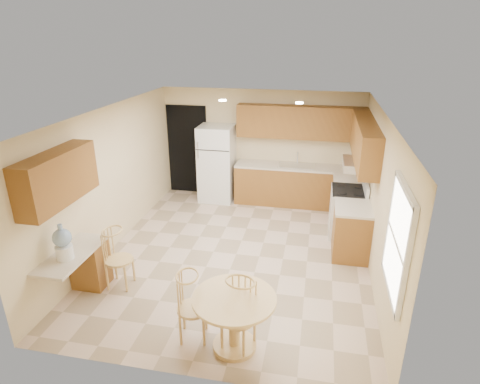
% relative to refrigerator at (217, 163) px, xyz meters
% --- Properties ---
extents(floor, '(5.50, 5.50, 0.00)m').
position_rel_refrigerator_xyz_m(floor, '(0.95, -2.40, -0.87)').
color(floor, '#CAAC92').
rests_on(floor, ground).
extents(ceiling, '(4.50, 5.50, 0.02)m').
position_rel_refrigerator_xyz_m(ceiling, '(0.95, -2.40, 1.63)').
color(ceiling, white).
rests_on(ceiling, wall_back).
extents(wall_back, '(4.50, 0.02, 2.50)m').
position_rel_refrigerator_xyz_m(wall_back, '(0.95, 0.35, 0.38)').
color(wall_back, beige).
rests_on(wall_back, floor).
extents(wall_front, '(4.50, 0.02, 2.50)m').
position_rel_refrigerator_xyz_m(wall_front, '(0.95, -5.15, 0.38)').
color(wall_front, beige).
rests_on(wall_front, floor).
extents(wall_left, '(0.02, 5.50, 2.50)m').
position_rel_refrigerator_xyz_m(wall_left, '(-1.30, -2.40, 0.38)').
color(wall_left, beige).
rests_on(wall_left, floor).
extents(wall_right, '(0.02, 5.50, 2.50)m').
position_rel_refrigerator_xyz_m(wall_right, '(3.20, -2.40, 0.38)').
color(wall_right, beige).
rests_on(wall_right, floor).
extents(doorway, '(0.90, 0.02, 2.10)m').
position_rel_refrigerator_xyz_m(doorway, '(-0.80, 0.34, 0.18)').
color(doorway, black).
rests_on(doorway, floor).
extents(base_cab_back, '(2.75, 0.60, 0.87)m').
position_rel_refrigerator_xyz_m(base_cab_back, '(1.83, 0.05, -0.43)').
color(base_cab_back, brown).
rests_on(base_cab_back, floor).
extents(counter_back, '(2.75, 0.63, 0.04)m').
position_rel_refrigerator_xyz_m(counter_back, '(1.83, 0.05, 0.02)').
color(counter_back, beige).
rests_on(counter_back, base_cab_back).
extents(base_cab_right_a, '(0.60, 0.59, 0.87)m').
position_rel_refrigerator_xyz_m(base_cab_right_a, '(2.90, -0.54, -0.43)').
color(base_cab_right_a, brown).
rests_on(base_cab_right_a, floor).
extents(counter_right_a, '(0.63, 0.59, 0.04)m').
position_rel_refrigerator_xyz_m(counter_right_a, '(2.90, -0.54, 0.02)').
color(counter_right_a, beige).
rests_on(counter_right_a, base_cab_right_a).
extents(base_cab_right_b, '(0.60, 0.80, 0.87)m').
position_rel_refrigerator_xyz_m(base_cab_right_b, '(2.90, -2.00, -0.43)').
color(base_cab_right_b, brown).
rests_on(base_cab_right_b, floor).
extents(counter_right_b, '(0.63, 0.80, 0.04)m').
position_rel_refrigerator_xyz_m(counter_right_b, '(2.90, -2.00, 0.02)').
color(counter_right_b, beige).
rests_on(counter_right_b, base_cab_right_b).
extents(upper_cab_back, '(2.75, 0.33, 0.70)m').
position_rel_refrigerator_xyz_m(upper_cab_back, '(1.83, 0.19, 0.98)').
color(upper_cab_back, brown).
rests_on(upper_cab_back, wall_back).
extents(upper_cab_right, '(0.33, 2.42, 0.70)m').
position_rel_refrigerator_xyz_m(upper_cab_right, '(3.04, -1.19, 0.98)').
color(upper_cab_right, brown).
rests_on(upper_cab_right, wall_right).
extents(upper_cab_left, '(0.33, 1.40, 0.70)m').
position_rel_refrigerator_xyz_m(upper_cab_left, '(-1.13, -4.00, 0.98)').
color(upper_cab_left, brown).
rests_on(upper_cab_left, wall_left).
extents(sink, '(0.78, 0.44, 0.01)m').
position_rel_refrigerator_xyz_m(sink, '(1.80, 0.05, 0.05)').
color(sink, silver).
rests_on(sink, counter_back).
extents(range_hood, '(0.50, 0.76, 0.14)m').
position_rel_refrigerator_xyz_m(range_hood, '(2.95, -1.22, 0.55)').
color(range_hood, silver).
rests_on(range_hood, upper_cab_right).
extents(desk_pedestal, '(0.48, 0.42, 0.72)m').
position_rel_refrigerator_xyz_m(desk_pedestal, '(-1.05, -3.72, -0.51)').
color(desk_pedestal, brown).
rests_on(desk_pedestal, floor).
extents(desk_top, '(0.50, 1.20, 0.04)m').
position_rel_refrigerator_xyz_m(desk_top, '(-1.05, -4.10, -0.12)').
color(desk_top, beige).
rests_on(desk_top, desk_pedestal).
extents(window, '(0.06, 1.12, 1.30)m').
position_rel_refrigerator_xyz_m(window, '(3.18, -4.25, 0.63)').
color(window, white).
rests_on(window, wall_right).
extents(can_light_a, '(0.14, 0.14, 0.02)m').
position_rel_refrigerator_xyz_m(can_light_a, '(0.45, -1.20, 1.62)').
color(can_light_a, white).
rests_on(can_light_a, ceiling).
extents(can_light_b, '(0.14, 0.14, 0.02)m').
position_rel_refrigerator_xyz_m(can_light_b, '(1.85, -1.20, 1.62)').
color(can_light_b, white).
rests_on(can_light_b, ceiling).
extents(refrigerator, '(0.76, 0.74, 1.73)m').
position_rel_refrigerator_xyz_m(refrigerator, '(0.00, 0.00, 0.00)').
color(refrigerator, white).
rests_on(refrigerator, floor).
extents(stove, '(0.65, 0.76, 1.09)m').
position_rel_refrigerator_xyz_m(stove, '(2.88, -1.22, -0.40)').
color(stove, white).
rests_on(stove, floor).
extents(dining_table, '(1.01, 1.01, 0.75)m').
position_rel_refrigerator_xyz_m(dining_table, '(1.39, -4.60, -0.38)').
color(dining_table, '#E2B971').
rests_on(dining_table, floor).
extents(chair_table_a, '(0.41, 0.53, 0.92)m').
position_rel_refrigerator_xyz_m(chair_table_a, '(0.84, -4.61, -0.31)').
color(chair_table_a, '#E2B971').
rests_on(chair_table_a, floor).
extents(chair_table_b, '(0.42, 0.44, 0.94)m').
position_rel_refrigerator_xyz_m(chair_table_b, '(1.44, -4.69, -0.29)').
color(chair_table_b, '#E2B971').
rests_on(chair_table_b, floor).
extents(chair_desk, '(0.41, 0.53, 0.94)m').
position_rel_refrigerator_xyz_m(chair_desk, '(-0.60, -3.74, -0.29)').
color(chair_desk, '#E2B971').
rests_on(chair_desk, floor).
extents(water_crock, '(0.25, 0.25, 0.52)m').
position_rel_refrigerator_xyz_m(water_crock, '(-1.05, -4.24, 0.14)').
color(water_crock, white).
rests_on(water_crock, desk_top).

